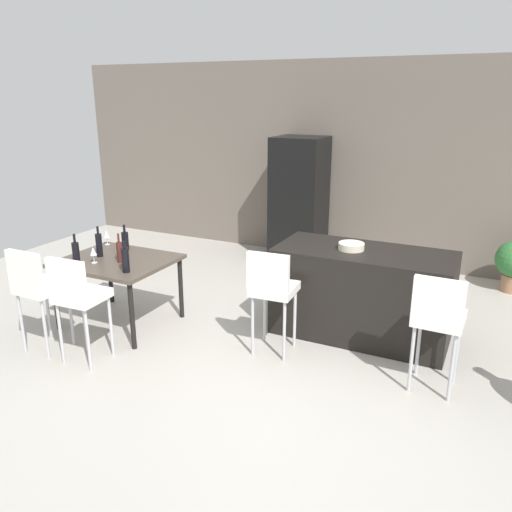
{
  "coord_description": "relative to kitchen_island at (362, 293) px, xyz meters",
  "views": [
    {
      "loc": [
        1.84,
        -4.22,
        2.42
      ],
      "look_at": [
        -0.34,
        0.21,
        0.85
      ],
      "focal_mm": 35.83,
      "sensor_mm": 36.0,
      "label": 1
    }
  ],
  "objects": [
    {
      "name": "ground_plane",
      "position": [
        -0.66,
        -0.65,
        -0.46
      ],
      "size": [
        10.0,
        10.0,
        0.0
      ],
      "primitive_type": "plane",
      "color": "#ADA89E"
    },
    {
      "name": "back_wall",
      "position": [
        -0.66,
        2.51,
        0.99
      ],
      "size": [
        10.0,
        0.12,
        2.9
      ],
      "primitive_type": "cube",
      "color": "#665B51",
      "rests_on": "ground_plane"
    },
    {
      "name": "kitchen_island",
      "position": [
        0.0,
        0.0,
        0.0
      ],
      "size": [
        1.77,
        0.81,
        0.92
      ],
      "primitive_type": "cube",
      "color": "black",
      "rests_on": "ground_plane"
    },
    {
      "name": "bar_chair_left",
      "position": [
        -0.66,
        -0.79,
        0.24
      ],
      "size": [
        0.43,
        0.43,
        1.05
      ],
      "color": "white",
      "rests_on": "ground_plane"
    },
    {
      "name": "bar_chair_middle",
      "position": [
        0.83,
        -0.79,
        0.24
      ],
      "size": [
        0.41,
        0.41,
        1.05
      ],
      "color": "white",
      "rests_on": "ground_plane"
    },
    {
      "name": "dining_table",
      "position": [
        -2.44,
        -0.89,
        0.21
      ],
      "size": [
        1.14,
        0.96,
        0.74
      ],
      "color": "#4C4238",
      "rests_on": "ground_plane"
    },
    {
      "name": "dining_chair_near",
      "position": [
        -2.69,
        -1.73,
        0.24
      ],
      "size": [
        0.4,
        0.4,
        1.05
      ],
      "color": "white",
      "rests_on": "ground_plane"
    },
    {
      "name": "dining_chair_far",
      "position": [
        -2.18,
        -1.73,
        0.24
      ],
      "size": [
        0.42,
        0.42,
        1.05
      ],
      "color": "white",
      "rests_on": "ground_plane"
    },
    {
      "name": "wine_bottle_corner",
      "position": [
        -2.67,
        -0.89,
        0.41
      ],
      "size": [
        0.07,
        0.07,
        0.33
      ],
      "color": "black",
      "rests_on": "dining_table"
    },
    {
      "name": "wine_bottle_end",
      "position": [
        -2.34,
        -0.95,
        0.4
      ],
      "size": [
        0.06,
        0.06,
        0.31
      ],
      "color": "#471E19",
      "rests_on": "dining_table"
    },
    {
      "name": "wine_bottle_right",
      "position": [
        -2.58,
        -0.57,
        0.39
      ],
      "size": [
        0.08,
        0.08,
        0.29
      ],
      "color": "black",
      "rests_on": "dining_table"
    },
    {
      "name": "wine_bottle_near",
      "position": [
        -2.07,
        -1.17,
        0.41
      ],
      "size": [
        0.07,
        0.07,
        0.32
      ],
      "color": "black",
      "rests_on": "dining_table"
    },
    {
      "name": "wine_bottle_inner",
      "position": [
        -2.75,
        -1.14,
        0.39
      ],
      "size": [
        0.07,
        0.07,
        0.3
      ],
      "color": "black",
      "rests_on": "dining_table"
    },
    {
      "name": "wine_glass_left",
      "position": [
        -2.56,
        -1.09,
        0.4
      ],
      "size": [
        0.07,
        0.07,
        0.17
      ],
      "color": "silver",
      "rests_on": "dining_table"
    },
    {
      "name": "wine_glass_middle",
      "position": [
        -2.91,
        -0.5,
        0.4
      ],
      "size": [
        0.07,
        0.07,
        0.17
      ],
      "color": "silver",
      "rests_on": "dining_table"
    },
    {
      "name": "refrigerator",
      "position": [
        -1.53,
        2.07,
        0.46
      ],
      "size": [
        0.72,
        0.68,
        1.84
      ],
      "primitive_type": "cube",
      "color": "black",
      "rests_on": "ground_plane"
    },
    {
      "name": "fruit_bowl",
      "position": [
        -0.14,
        -0.03,
        0.5
      ],
      "size": [
        0.26,
        0.26,
        0.07
      ],
      "primitive_type": "cylinder",
      "color": "beige",
      "rests_on": "kitchen_island"
    }
  ]
}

